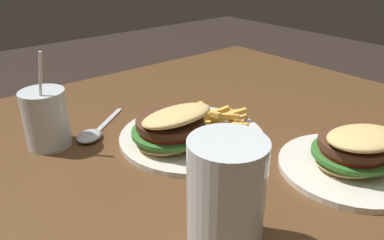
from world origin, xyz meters
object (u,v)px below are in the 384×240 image
Objects in this scene: juice_glass at (46,121)px; spoon at (91,134)px; meal_plate_near at (183,130)px; beer_glass at (226,200)px; meal_plate_far at (353,156)px.

juice_glass is 1.17× the size of spoon.
juice_glass is at bearing -39.04° from meal_plate_near.
meal_plate_far is (-0.27, 0.01, -0.04)m from beer_glass.
juice_glass is at bearing -49.65° from meal_plate_far.
spoon is (-0.00, -0.36, -0.06)m from beer_glass.
juice_glass is (0.19, -0.15, 0.02)m from meal_plate_near.
meal_plate_near is 0.18m from spoon.
spoon is 0.68× the size of meal_plate_far.
spoon is (-0.07, 0.02, -0.04)m from juice_glass.
meal_plate_far is at bearing 121.39° from meal_plate_near.
spoon is at bearing -54.32° from meal_plate_far.
spoon is at bearing -47.29° from meal_plate_near.
beer_glass is 0.39m from juice_glass.
meal_plate_far is (-0.15, 0.24, 0.00)m from meal_plate_near.
meal_plate_near is at bearing 95.56° from spoon.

